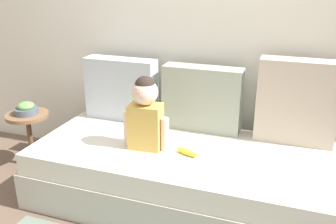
{
  "coord_description": "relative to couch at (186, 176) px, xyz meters",
  "views": [
    {
      "loc": [
        0.64,
        -2.17,
        1.54
      ],
      "look_at": [
        -0.14,
        0.0,
        0.67
      ],
      "focal_mm": 39.78,
      "sensor_mm": 36.0,
      "label": 1
    }
  ],
  "objects": [
    {
      "name": "side_table",
      "position": [
        -1.37,
        0.08,
        0.15
      ],
      "size": [
        0.34,
        0.34,
        0.47
      ],
      "color": "brown",
      "rests_on": "ground"
    },
    {
      "name": "toddler",
      "position": [
        -0.27,
        -0.06,
        0.46
      ],
      "size": [
        0.33,
        0.17,
        0.5
      ],
      "color": "gold",
      "rests_on": "couch"
    },
    {
      "name": "back_wall",
      "position": [
        0.0,
        0.6,
        0.95
      ],
      "size": [
        5.34,
        0.1,
        2.31
      ],
      "primitive_type": "cube",
      "color": "silver",
      "rests_on": "ground"
    },
    {
      "name": "throw_pillow_center",
      "position": [
        0.0,
        0.37,
        0.45
      ],
      "size": [
        0.58,
        0.16,
        0.48
      ],
      "primitive_type": "cube",
      "color": "#99A393",
      "rests_on": "couch"
    },
    {
      "name": "ground_plane",
      "position": [
        0.0,
        0.0,
        -0.21
      ],
      "size": [
        12.0,
        12.0,
        0.0
      ],
      "primitive_type": "plane",
      "color": "brown"
    },
    {
      "name": "banana",
      "position": [
        0.03,
        -0.08,
        0.23
      ],
      "size": [
        0.17,
        0.1,
        0.04
      ],
      "primitive_type": "ellipsoid",
      "rotation": [
        0.0,
        0.0,
        -0.35
      ],
      "color": "yellow",
      "rests_on": "couch"
    },
    {
      "name": "throw_pillow_right",
      "position": [
        0.66,
        0.37,
        0.5
      ],
      "size": [
        0.53,
        0.16,
        0.58
      ],
      "primitive_type": "cube",
      "color": "#C1B29E",
      "rests_on": "couch"
    },
    {
      "name": "fruit_bowl",
      "position": [
        -1.37,
        0.08,
        0.3
      ],
      "size": [
        0.19,
        0.19,
        0.1
      ],
      "color": "#4C5666",
      "rests_on": "side_table"
    },
    {
      "name": "couch",
      "position": [
        0.0,
        0.0,
        0.0
      ],
      "size": [
        2.14,
        0.94,
        0.42
      ],
      "color": "beige",
      "rests_on": "ground"
    },
    {
      "name": "throw_pillow_left",
      "position": [
        -0.66,
        0.37,
        0.46
      ],
      "size": [
        0.57,
        0.16,
        0.49
      ],
      "primitive_type": "cube",
      "color": "#B2BCC6",
      "rests_on": "couch"
    }
  ]
}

